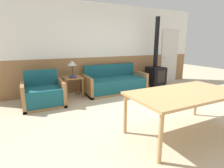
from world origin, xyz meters
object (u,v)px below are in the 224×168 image
side_table (73,81)px  table_lamp (72,64)px  wood_stove (156,70)px  dining_table (185,96)px  armchair (44,95)px  couch (115,84)px

side_table → table_lamp: bearing=71.1°
table_lamp → wood_stove: (2.89, -0.14, -0.35)m
side_table → dining_table: dining_table is taller
wood_stove → armchair: bearing=-174.7°
armchair → wood_stove: 3.78m
couch → dining_table: couch is taller
armchair → dining_table: (1.97, -2.47, 0.39)m
dining_table → wood_stove: wood_stove is taller
wood_stove → dining_table: bearing=-122.2°
table_lamp → wood_stove: size_ratio=0.19×
armchair → couch: bearing=-6.0°
couch → armchair: 2.16m
couch → wood_stove: (1.62, 0.01, 0.33)m
armchair → table_lamp: 1.19m
couch → dining_table: (-0.16, -2.81, 0.41)m
couch → side_table: couch is taller
side_table → dining_table: size_ratio=0.31×
table_lamp → dining_table: 3.17m
table_lamp → wood_stove: wood_stove is taller
couch → side_table: 1.33m
table_lamp → dining_table: size_ratio=0.24×
armchair → table_lamp: table_lamp is taller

